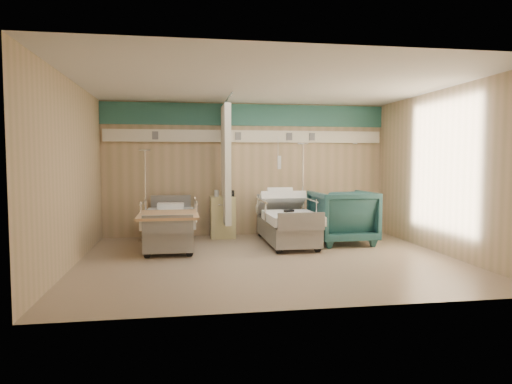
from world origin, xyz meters
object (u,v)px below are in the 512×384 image
bed_right (287,227)px  bedside_cabinet (223,217)px  bed_left (170,230)px  visitor_armchair (342,217)px  iv_stand_left (146,223)px  iv_stand_right (302,218)px

bed_right → bedside_cabinet: 1.46m
bed_left → bedside_cabinet: 1.39m
bedside_cabinet → visitor_armchair: 2.44m
iv_stand_left → visitor_armchair: bearing=-12.4°
bed_right → visitor_armchair: bearing=-6.3°
visitor_armchair → iv_stand_right: bearing=-58.2°
bed_left → iv_stand_left: iv_stand_left is taller
bed_left → iv_stand_right: (2.70, 0.73, 0.08)m
bedside_cabinet → iv_stand_right: size_ratio=0.44×
bedside_cabinet → visitor_armchair: (2.21, -1.02, 0.09)m
bed_right → visitor_armchair: visitor_armchair is taller
bed_left → visitor_armchair: bearing=-2.0°
bed_right → iv_stand_left: bearing=165.3°
bedside_cabinet → visitor_armchair: bearing=-24.7°
bed_left → visitor_armchair: (3.26, -0.12, 0.20)m
iv_stand_left → bed_left: bearing=-55.7°
bedside_cabinet → iv_stand_left: size_ratio=0.47×
bed_right → iv_stand_right: bearing=55.7°
bedside_cabinet → visitor_armchair: visitor_armchair is taller
iv_stand_left → bed_right: bearing=-14.7°
bed_left → bedside_cabinet: bearing=40.6°
iv_stand_right → iv_stand_left: (-3.18, -0.03, -0.03)m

